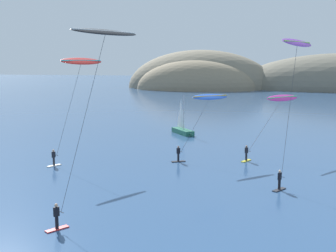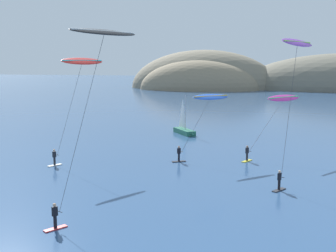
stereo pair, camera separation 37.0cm
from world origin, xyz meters
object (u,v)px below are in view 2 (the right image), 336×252
kitesurfer_magenta (280,103)px  kitesurfer_red (80,69)px  kitesurfer_blue (208,103)px  kitesurfer_purple (296,54)px  sailboat_near (185,130)px  kitesurfer_black (100,47)px

kitesurfer_magenta → kitesurfer_red: (-20.47, -7.89, 3.83)m
kitesurfer_blue → kitesurfer_purple: size_ratio=0.57×
sailboat_near → kitesurfer_blue: 16.41m
kitesurfer_magenta → kitesurfer_purple: size_ratio=0.63×
sailboat_near → kitesurfer_blue: bearing=-69.8°
kitesurfer_red → kitesurfer_blue: bearing=18.2°
sailboat_near → kitesurfer_black: bearing=-88.6°
kitesurfer_blue → kitesurfer_red: size_ratio=0.64×
kitesurfer_magenta → kitesurfer_black: bearing=-119.1°
kitesurfer_magenta → kitesurfer_blue: (-7.67, -3.69, 0.22)m
kitesurfer_red → kitesurfer_purple: (21.27, -4.15, 1.38)m
kitesurfer_black → kitesurfer_purple: (13.04, 9.97, -0.34)m
kitesurfer_black → kitesurfer_blue: bearing=76.0°
sailboat_near → kitesurfer_purple: size_ratio=0.46×
kitesurfer_purple → kitesurfer_magenta: bearing=93.8°
sailboat_near → kitesurfer_purple: bearing=-58.9°
kitesurfer_red → kitesurfer_purple: bearing=-11.0°
kitesurfer_magenta → kitesurfer_purple: (0.80, -12.04, 5.20)m
kitesurfer_red → kitesurfer_black: bearing=-59.8°
kitesurfer_purple → sailboat_near: bearing=121.1°
sailboat_near → kitesurfer_blue: size_ratio=0.81×
kitesurfer_red → kitesurfer_purple: size_ratio=0.88×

